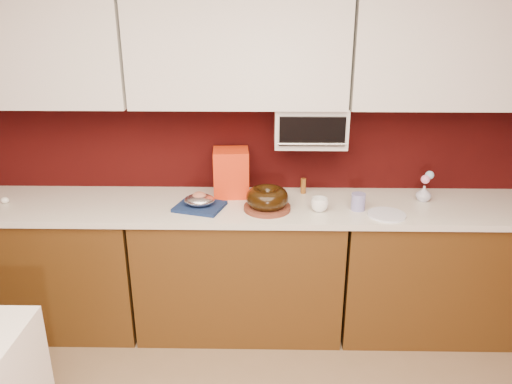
{
  "coord_description": "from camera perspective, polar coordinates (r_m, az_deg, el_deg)",
  "views": [
    {
      "loc": [
        0.16,
        -1.01,
        2.1
      ],
      "look_at": [
        0.11,
        1.84,
        1.02
      ],
      "focal_mm": 35.0,
      "sensor_mm": 36.0,
      "label": 1
    }
  ],
  "objects": [
    {
      "name": "coffee_mug",
      "position": [
        3.08,
        7.27,
        -1.29
      ],
      "size": [
        0.13,
        0.13,
        0.1
      ],
      "primitive_type": "imported",
      "rotation": [
        0.0,
        0.0,
        0.92
      ],
      "color": "white",
      "rests_on": "countertop"
    },
    {
      "name": "upper_cabinet_left",
      "position": [
        3.45,
        -25.57,
        14.66
      ],
      "size": [
        1.31,
        0.33,
        0.7
      ],
      "primitive_type": "cube",
      "color": "white",
      "rests_on": "wall_back"
    },
    {
      "name": "roasted_ham",
      "position": [
        3.11,
        -6.5,
        -0.49
      ],
      "size": [
        0.09,
        0.08,
        0.06
      ],
      "primitive_type": "ellipsoid",
      "rotation": [
        0.0,
        0.0,
        0.07
      ],
      "color": "#B56A53",
      "rests_on": "foil_ham_nest"
    },
    {
      "name": "toaster_oven_handle",
      "position": [
        3.06,
        6.42,
        5.47
      ],
      "size": [
        0.42,
        0.02,
        0.02
      ],
      "primitive_type": "cylinder",
      "rotation": [
        0.0,
        1.57,
        0.0
      ],
      "color": "silver",
      "rests_on": "toaster_oven"
    },
    {
      "name": "foil_ham_nest",
      "position": [
        3.12,
        -6.48,
        -0.91
      ],
      "size": [
        0.22,
        0.2,
        0.07
      ],
      "primitive_type": "ellipsoid",
      "rotation": [
        0.0,
        0.0,
        -0.23
      ],
      "color": "silver",
      "rests_on": "navy_towel"
    },
    {
      "name": "base_cabinet_center",
      "position": [
        3.39,
        -1.87,
        -8.75
      ],
      "size": [
        1.31,
        0.58,
        0.86
      ],
      "primitive_type": "cube",
      "color": "#513010",
      "rests_on": "floor"
    },
    {
      "name": "egg_left",
      "position": [
        3.57,
        -26.77,
        -0.84
      ],
      "size": [
        0.06,
        0.05,
        0.04
      ],
      "primitive_type": "ellipsoid",
      "rotation": [
        0.0,
        0.0,
        0.32
      ],
      "color": "white",
      "rests_on": "countertop"
    },
    {
      "name": "cake_base",
      "position": [
        3.09,
        1.29,
        -1.81
      ],
      "size": [
        0.38,
        0.38,
        0.03
      ],
      "primitive_type": "cylinder",
      "rotation": [
        0.0,
        0.0,
        -0.4
      ],
      "color": "brown",
      "rests_on": "countertop"
    },
    {
      "name": "china_plate",
      "position": [
        3.11,
        14.71,
        -2.52
      ],
      "size": [
        0.26,
        0.26,
        0.01
      ],
      "primitive_type": "cylinder",
      "rotation": [
        0.0,
        0.0,
        -0.17
      ],
      "color": "white",
      "rests_on": "countertop"
    },
    {
      "name": "flower_vase",
      "position": [
        3.39,
        18.62,
        -0.05
      ],
      "size": [
        0.1,
        0.1,
        0.12
      ],
      "primitive_type": "imported",
      "rotation": [
        0.0,
        0.0,
        -0.31
      ],
      "color": "silver",
      "rests_on": "countertop"
    },
    {
      "name": "amber_bottle",
      "position": [
        3.36,
        5.43,
        0.69
      ],
      "size": [
        0.04,
        0.04,
        0.1
      ],
      "primitive_type": "cylinder",
      "rotation": [
        0.0,
        0.0,
        0.03
      ],
      "color": "brown",
      "rests_on": "countertop"
    },
    {
      "name": "base_cabinet_right",
      "position": [
        3.58,
        20.19,
        -8.42
      ],
      "size": [
        1.31,
        0.58,
        0.86
      ],
      "primitive_type": "cube",
      "color": "#513010",
      "rests_on": "floor"
    },
    {
      "name": "toaster_oven",
      "position": [
        3.21,
        6.2,
        7.58
      ],
      "size": [
        0.45,
        0.3,
        0.25
      ],
      "primitive_type": "cube",
      "color": "white",
      "rests_on": "upper_cabinet_center"
    },
    {
      "name": "upper_cabinet_right",
      "position": [
        3.32,
        22.49,
        14.93
      ],
      "size": [
        1.31,
        0.33,
        0.7
      ],
      "primitive_type": "cube",
      "color": "white",
      "rests_on": "wall_back"
    },
    {
      "name": "wall_back",
      "position": [
        3.37,
        -1.77,
        6.14
      ],
      "size": [
        4.0,
        0.02,
        2.5
      ],
      "primitive_type": "cube",
      "color": "#310706",
      "rests_on": "floor"
    },
    {
      "name": "base_cabinet_left",
      "position": [
        3.7,
        -23.14,
        -7.87
      ],
      "size": [
        1.31,
        0.58,
        0.86
      ],
      "primitive_type": "cube",
      "color": "#513010",
      "rests_on": "floor"
    },
    {
      "name": "toaster_oven_door",
      "position": [
        3.06,
        6.45,
        6.9
      ],
      "size": [
        0.4,
        0.02,
        0.18
      ],
      "primitive_type": "cube",
      "color": "black",
      "rests_on": "toaster_oven"
    },
    {
      "name": "bundt_cake",
      "position": [
        3.07,
        1.3,
        -0.66
      ],
      "size": [
        0.26,
        0.26,
        0.11
      ],
      "primitive_type": "torus",
      "rotation": [
        0.0,
        0.0,
        -0.0
      ],
      "color": "black",
      "rests_on": "cake_base"
    },
    {
      "name": "blue_jar",
      "position": [
        3.14,
        11.6,
        -1.09
      ],
      "size": [
        0.09,
        0.09,
        0.1
      ],
      "primitive_type": "cylinder",
      "rotation": [
        0.0,
        0.0,
        0.05
      ],
      "color": "navy",
      "rests_on": "countertop"
    },
    {
      "name": "flower_pink",
      "position": [
        3.36,
        18.8,
        1.38
      ],
      "size": [
        0.06,
        0.06,
        0.06
      ],
      "primitive_type": "sphere",
      "color": "#FC92C2",
      "rests_on": "flower_vase"
    },
    {
      "name": "flower_blue",
      "position": [
        3.38,
        19.23,
        1.84
      ],
      "size": [
        0.06,
        0.06,
        0.06
      ],
      "primitive_type": "sphere",
      "color": "#94CAEC",
      "rests_on": "flower_vase"
    },
    {
      "name": "upper_cabinet_center",
      "position": [
        3.11,
        -2.05,
        16.13
      ],
      "size": [
        1.31,
        0.33,
        0.7
      ],
      "primitive_type": "cube",
      "color": "white",
      "rests_on": "wall_back"
    },
    {
      "name": "pandoro_box",
      "position": [
        3.29,
        -2.86,
        2.24
      ],
      "size": [
        0.24,
        0.22,
        0.31
      ],
      "primitive_type": "cube",
      "rotation": [
        0.0,
        0.0,
        0.07
      ],
      "color": "red",
      "rests_on": "countertop"
    },
    {
      "name": "dark_pan",
      "position": [
        3.25,
        1.85,
        -0.59
      ],
      "size": [
        0.24,
        0.24,
        0.03
      ],
      "primitive_type": "cylinder",
      "rotation": [
        0.0,
        0.0,
        0.25
      ],
      "color": "black",
      "rests_on": "countertop"
    },
    {
      "name": "countertop",
      "position": [
        3.2,
        -1.96,
        -1.7
      ],
      "size": [
        4.0,
        0.62,
        0.04
      ],
      "primitive_type": "cube",
      "color": "silver",
      "rests_on": "base_cabinet_center"
    },
    {
      "name": "navy_towel",
      "position": [
        3.14,
        -6.45,
        -1.66
      ],
      "size": [
        0.34,
        0.31,
        0.02
      ],
      "primitive_type": "cube",
      "rotation": [
        0.0,
        0.0,
        -0.29
      ],
      "color": "navy",
      "rests_on": "countertop"
    }
  ]
}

